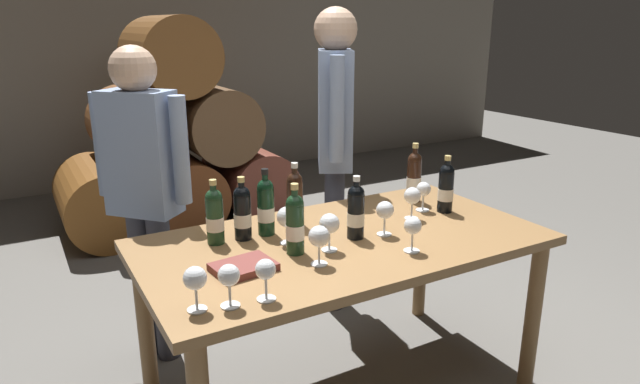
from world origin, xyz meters
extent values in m
cube|color=gray|center=(0.00, 4.20, 1.40)|extent=(10.00, 0.24, 2.80)
cylinder|color=brown|center=(-0.63, 2.60, 0.30)|extent=(0.60, 0.90, 0.60)
cylinder|color=brown|center=(0.00, 2.60, 0.30)|extent=(0.60, 0.90, 0.60)
cylinder|color=brown|center=(0.63, 2.60, 0.30)|extent=(0.60, 0.90, 0.60)
cylinder|color=brown|center=(-0.32, 2.60, 0.85)|extent=(0.60, 0.90, 0.60)
cylinder|color=brown|center=(0.32, 2.60, 0.85)|extent=(0.60, 0.90, 0.60)
cylinder|color=brown|center=(0.00, 2.60, 1.39)|extent=(0.60, 0.90, 0.60)
cube|color=olive|center=(0.00, 0.00, 0.74)|extent=(1.70, 0.90, 0.04)
cylinder|color=olive|center=(0.77, -0.39, 0.36)|extent=(0.07, 0.07, 0.72)
cylinder|color=olive|center=(-0.77, 0.39, 0.36)|extent=(0.07, 0.07, 0.72)
cylinder|color=olive|center=(0.77, 0.39, 0.36)|extent=(0.07, 0.07, 0.72)
cylinder|color=#19381E|center=(-0.25, -0.04, 0.86)|extent=(0.07, 0.07, 0.20)
sphere|color=#19381E|center=(-0.25, -0.04, 0.97)|extent=(0.07, 0.07, 0.07)
cylinder|color=#19381E|center=(-0.25, -0.04, 0.99)|extent=(0.03, 0.03, 0.06)
cylinder|color=tan|center=(-0.25, -0.04, 1.03)|extent=(0.03, 0.03, 0.02)
cylinder|color=silver|center=(-0.25, -0.04, 0.85)|extent=(0.07, 0.07, 0.06)
cylinder|color=black|center=(-0.11, 0.24, 0.86)|extent=(0.07, 0.07, 0.20)
sphere|color=black|center=(-0.11, 0.24, 0.97)|extent=(0.07, 0.07, 0.07)
cylinder|color=black|center=(-0.11, 0.24, 0.99)|extent=(0.03, 0.03, 0.06)
cylinder|color=silver|center=(-0.11, 0.24, 1.04)|extent=(0.03, 0.03, 0.02)
cylinder|color=silver|center=(-0.11, 0.24, 0.85)|extent=(0.07, 0.07, 0.06)
cylinder|color=black|center=(-0.37, 0.20, 0.85)|extent=(0.07, 0.07, 0.19)
sphere|color=black|center=(-0.37, 0.20, 0.96)|extent=(0.07, 0.07, 0.07)
cylinder|color=black|center=(-0.37, 0.20, 0.98)|extent=(0.03, 0.03, 0.06)
cylinder|color=tan|center=(-0.37, 0.20, 1.02)|extent=(0.03, 0.03, 0.02)
cylinder|color=silver|center=(-0.37, 0.20, 0.85)|extent=(0.07, 0.07, 0.06)
cylinder|color=black|center=(0.58, 0.26, 0.86)|extent=(0.07, 0.07, 0.21)
sphere|color=black|center=(0.58, 0.26, 0.98)|extent=(0.07, 0.07, 0.07)
cylinder|color=black|center=(0.58, 0.26, 1.00)|extent=(0.03, 0.03, 0.07)
cylinder|color=tan|center=(0.58, 0.26, 1.05)|extent=(0.03, 0.03, 0.02)
cylinder|color=silver|center=(0.58, 0.26, 0.85)|extent=(0.07, 0.07, 0.06)
cylinder|color=#19381E|center=(-0.49, 0.21, 0.86)|extent=(0.07, 0.07, 0.19)
sphere|color=#19381E|center=(-0.49, 0.21, 0.96)|extent=(0.07, 0.07, 0.07)
cylinder|color=#19381E|center=(-0.49, 0.21, 0.98)|extent=(0.03, 0.03, 0.06)
cylinder|color=tan|center=(-0.49, 0.21, 1.02)|extent=(0.03, 0.03, 0.02)
cylinder|color=silver|center=(-0.49, 0.21, 0.85)|extent=(0.07, 0.07, 0.06)
cylinder|color=black|center=(0.05, -0.02, 0.85)|extent=(0.07, 0.07, 0.19)
sphere|color=black|center=(0.05, -0.02, 0.96)|extent=(0.07, 0.07, 0.07)
cylinder|color=black|center=(0.05, -0.02, 0.98)|extent=(0.03, 0.03, 0.06)
cylinder|color=silver|center=(0.05, -0.02, 1.02)|extent=(0.03, 0.03, 0.02)
cylinder|color=silver|center=(0.05, -0.02, 0.85)|extent=(0.07, 0.07, 0.06)
cylinder|color=black|center=(-0.26, 0.20, 0.86)|extent=(0.07, 0.07, 0.20)
sphere|color=black|center=(-0.26, 0.20, 0.97)|extent=(0.07, 0.07, 0.07)
cylinder|color=black|center=(-0.26, 0.20, 0.99)|extent=(0.03, 0.03, 0.06)
cylinder|color=black|center=(-0.26, 0.20, 1.04)|extent=(0.03, 0.03, 0.02)
cylinder|color=silver|center=(-0.26, 0.20, 0.85)|extent=(0.07, 0.07, 0.06)
cylinder|color=black|center=(0.61, 0.05, 0.86)|extent=(0.07, 0.07, 0.19)
sphere|color=black|center=(0.61, 0.05, 0.96)|extent=(0.07, 0.07, 0.07)
cylinder|color=black|center=(0.61, 0.05, 0.98)|extent=(0.03, 0.03, 0.06)
cylinder|color=tan|center=(0.61, 0.05, 1.02)|extent=(0.03, 0.03, 0.02)
cylinder|color=silver|center=(0.61, 0.05, 0.85)|extent=(0.07, 0.07, 0.06)
cylinder|color=white|center=(-0.22, -0.19, 0.76)|extent=(0.06, 0.06, 0.00)
cylinder|color=white|center=(-0.22, -0.19, 0.80)|extent=(0.01, 0.01, 0.07)
sphere|color=white|center=(-0.22, -0.19, 0.87)|extent=(0.08, 0.08, 0.08)
cylinder|color=white|center=(0.52, 0.11, 0.76)|extent=(0.06, 0.06, 0.00)
cylinder|color=white|center=(0.52, 0.11, 0.80)|extent=(0.01, 0.01, 0.07)
sphere|color=white|center=(0.52, 0.11, 0.87)|extent=(0.07, 0.07, 0.07)
cylinder|color=white|center=(-0.63, -0.33, 0.76)|extent=(0.06, 0.06, 0.00)
cylinder|color=white|center=(-0.63, -0.33, 0.80)|extent=(0.01, 0.01, 0.07)
sphere|color=white|center=(-0.63, -0.33, 0.87)|extent=(0.07, 0.07, 0.07)
cylinder|color=white|center=(-0.51, -0.34, 0.76)|extent=(0.06, 0.06, 0.00)
cylinder|color=white|center=(-0.51, -0.34, 0.80)|extent=(0.01, 0.01, 0.07)
sphere|color=white|center=(-0.51, -0.34, 0.87)|extent=(0.07, 0.07, 0.07)
cylinder|color=white|center=(-0.12, -0.09, 0.76)|extent=(0.06, 0.06, 0.00)
cylinder|color=white|center=(-0.12, -0.09, 0.80)|extent=(0.01, 0.01, 0.07)
sphere|color=white|center=(-0.12, -0.09, 0.87)|extent=(0.08, 0.08, 0.08)
cylinder|color=white|center=(0.40, 0.05, 0.76)|extent=(0.06, 0.06, 0.00)
cylinder|color=white|center=(0.40, 0.05, 0.80)|extent=(0.01, 0.01, 0.07)
sphere|color=white|center=(0.40, 0.05, 0.87)|extent=(0.08, 0.08, 0.08)
cylinder|color=white|center=(0.17, -0.06, 0.76)|extent=(0.06, 0.06, 0.00)
cylinder|color=white|center=(0.17, -0.06, 0.80)|extent=(0.01, 0.01, 0.07)
sphere|color=white|center=(0.17, -0.06, 0.87)|extent=(0.08, 0.08, 0.08)
cylinder|color=white|center=(-0.73, -0.30, 0.76)|extent=(0.06, 0.06, 0.00)
cylinder|color=white|center=(-0.73, -0.30, 0.80)|extent=(0.01, 0.01, 0.07)
sphere|color=white|center=(-0.73, -0.30, 0.87)|extent=(0.08, 0.08, 0.08)
cylinder|color=white|center=(0.16, -0.26, 0.76)|extent=(0.06, 0.06, 0.00)
cylinder|color=white|center=(0.16, -0.26, 0.80)|extent=(0.01, 0.01, 0.07)
sphere|color=white|center=(0.16, -0.26, 0.87)|extent=(0.07, 0.07, 0.07)
cylinder|color=white|center=(-0.23, 0.06, 0.76)|extent=(0.06, 0.06, 0.00)
cylinder|color=white|center=(-0.23, 0.06, 0.80)|extent=(0.01, 0.01, 0.07)
sphere|color=white|center=(-0.23, 0.06, 0.88)|extent=(0.09, 0.09, 0.09)
cube|color=brown|center=(-0.49, -0.09, 0.77)|extent=(0.24, 0.18, 0.03)
cylinder|color=#383842|center=(0.43, 0.80, 0.43)|extent=(0.11, 0.11, 0.85)
cylinder|color=#383842|center=(0.38, 0.70, 0.43)|extent=(0.11, 0.11, 0.85)
cube|color=#8499BC|center=(0.41, 0.75, 1.17)|extent=(0.31, 0.37, 0.64)
cylinder|color=#8499BC|center=(0.51, 0.93, 1.21)|extent=(0.08, 0.08, 0.54)
cylinder|color=#8499BC|center=(0.31, 0.57, 1.21)|extent=(0.08, 0.08, 0.54)
sphere|color=tan|center=(0.41, 0.75, 1.60)|extent=(0.23, 0.23, 0.23)
cylinder|color=#383842|center=(-0.69, 0.76, 0.38)|extent=(0.11, 0.11, 0.77)
cylinder|color=#383842|center=(-0.62, 0.68, 0.38)|extent=(0.11, 0.11, 0.77)
cube|color=#8499BC|center=(-0.65, 0.72, 1.06)|extent=(0.35, 0.36, 0.58)
cylinder|color=#8499BC|center=(-0.79, 0.88, 1.08)|extent=(0.08, 0.08, 0.49)
cylinder|color=#8499BC|center=(-0.51, 0.56, 1.08)|extent=(0.08, 0.08, 0.49)
sphere|color=tan|center=(-0.65, 0.72, 1.44)|extent=(0.21, 0.21, 0.21)
camera|label=1|loc=(-1.17, -1.85, 1.63)|focal=31.15mm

